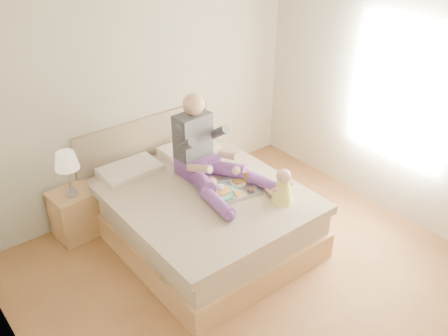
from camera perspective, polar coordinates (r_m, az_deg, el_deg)
room at (r=3.92m, az=6.65°, el=2.73°), size 4.02×4.22×2.71m
bed at (r=5.21m, az=-3.07°, el=-4.77°), size 1.70×2.18×1.00m
nightstand at (r=5.46m, az=-16.66°, el=-5.04°), size 0.46×0.41×0.53m
lamp at (r=5.09m, az=-17.55°, el=0.53°), size 0.24×0.24×0.49m
adult at (r=5.05m, az=-2.15°, el=1.52°), size 0.77×1.11×0.91m
tray at (r=4.94m, az=0.63°, el=-2.32°), size 0.58×0.50×0.15m
baby at (r=4.76m, az=6.66°, el=-2.32°), size 0.24×0.32×0.36m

